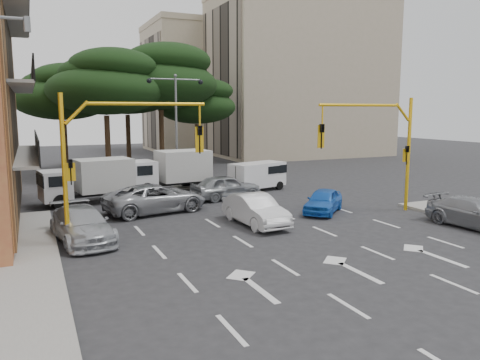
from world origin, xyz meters
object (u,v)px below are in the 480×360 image
object	(u,v)px
signal_mast_left	(111,148)
car_white_hatch	(255,210)
signal_mast_right	(383,139)
van_white	(257,176)
box_truck_a	(88,182)
car_blue_compact	(323,201)
car_silver_parked	(476,213)
car_silver_wagon	(82,225)
car_silver_cross_b	(226,187)
car_silver_cross_a	(156,198)
street_lamp_center	(176,109)
box_truck_b	(169,171)

from	to	relation	value
signal_mast_left	car_white_hatch	world-z (taller)	signal_mast_left
signal_mast_right	van_white	size ratio (longest dim) A/B	1.57
signal_mast_left	box_truck_a	bearing A→B (deg)	90.05
car_blue_compact	van_white	world-z (taller)	van_white
van_white	car_silver_parked	bearing A→B (deg)	2.73
car_silver_wagon	car_silver_cross_b	size ratio (longest dim) A/B	1.10
car_silver_parked	car_white_hatch	bearing A→B (deg)	146.02
signal_mast_right	car_silver_cross_a	bearing A→B (deg)	154.86
car_silver_parked	signal_mast_left	bearing A→B (deg)	158.22
car_white_hatch	car_blue_compact	bearing A→B (deg)	8.95
street_lamp_center	box_truck_a	bearing A→B (deg)	-143.80
signal_mast_right	car_silver_parked	world-z (taller)	signal_mast_right
van_white	box_truck_a	distance (m)	10.92
street_lamp_center	car_white_hatch	world-z (taller)	street_lamp_center
street_lamp_center	car_silver_wagon	bearing A→B (deg)	-121.15
signal_mast_left	box_truck_b	size ratio (longest dim) A/B	1.09
street_lamp_center	car_silver_cross_a	distance (m)	10.85
car_silver_wagon	car_silver_parked	size ratio (longest dim) A/B	1.03
signal_mast_right	box_truck_b	world-z (taller)	signal_mast_right
signal_mast_right	car_silver_cross_b	xyz separation A→B (m)	(-5.84, 7.01, -3.14)
car_white_hatch	car_silver_parked	size ratio (longest dim) A/B	0.93
signal_mast_left	box_truck_a	world-z (taller)	signal_mast_left
car_silver_cross_a	van_white	world-z (taller)	van_white
signal_mast_left	van_white	xyz separation A→B (m)	(10.91, 9.01, -2.93)
car_blue_compact	car_silver_cross_b	world-z (taller)	car_silver_cross_b
car_silver_wagon	car_silver_cross_a	distance (m)	5.92
signal_mast_right	car_silver_wagon	size ratio (longest dim) A/B	1.25
car_blue_compact	van_white	xyz separation A→B (m)	(-0.08, 7.67, 0.33)
car_white_hatch	box_truck_b	bearing A→B (deg)	93.72
car_blue_compact	car_silver_cross_a	world-z (taller)	car_silver_cross_a
car_silver_wagon	box_truck_a	size ratio (longest dim) A/B	0.93
car_silver_wagon	car_silver_cross_b	world-z (taller)	car_silver_cross_b
car_silver_wagon	box_truck_a	distance (m)	8.35
van_white	box_truck_a	xyz separation A→B (m)	(-10.92, 0.01, 0.32)
signal_mast_left	car_silver_wagon	world-z (taller)	signal_mast_left
box_truck_a	box_truck_b	distance (m)	5.68
car_silver_parked	box_truck_a	size ratio (longest dim) A/B	0.90
signal_mast_right	box_truck_a	size ratio (longest dim) A/B	1.16
box_truck_b	car_silver_cross_b	bearing A→B (deg)	-153.25
box_truck_b	car_silver_parked	bearing A→B (deg)	-151.39
van_white	signal_mast_right	bearing A→B (deg)	0.34
signal_mast_left	box_truck_b	world-z (taller)	signal_mast_left
car_silver_wagon	car_silver_cross_a	bearing A→B (deg)	38.31
car_blue_compact	car_silver_parked	xyz separation A→B (m)	(4.51, -5.61, 0.05)
car_silver_parked	box_truck_a	bearing A→B (deg)	133.04
car_silver_wagon	box_truck_a	world-z (taller)	box_truck_a
signal_mast_right	car_silver_cross_a	xyz separation A→B (m)	(-10.67, 5.01, -3.13)
signal_mast_left	van_white	bearing A→B (deg)	39.55
car_silver_parked	box_truck_a	world-z (taller)	box_truck_a
box_truck_a	box_truck_b	bearing A→B (deg)	-79.23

